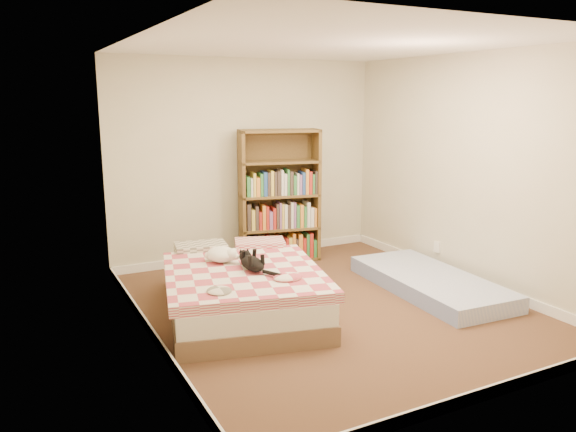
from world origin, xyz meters
name	(u,v)px	position (x,y,z in m)	size (l,w,h in m)	color
room	(331,187)	(0.00, 0.00, 1.20)	(3.51, 4.01, 2.51)	#4D2D21
bed	(240,288)	(-0.82, 0.29, 0.23)	(1.76, 2.19, 0.52)	brown
bookshelf	(279,214)	(0.29, 1.71, 0.59)	(1.06, 0.54, 1.65)	brown
floor_mattress	(430,282)	(1.22, -0.08, 0.09)	(0.85, 1.90, 0.17)	#8094D6
black_cat	(251,262)	(-0.77, 0.13, 0.53)	(0.23, 0.64, 0.15)	black
white_dog	(222,254)	(-0.93, 0.48, 0.54)	(0.32, 0.35, 0.15)	white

